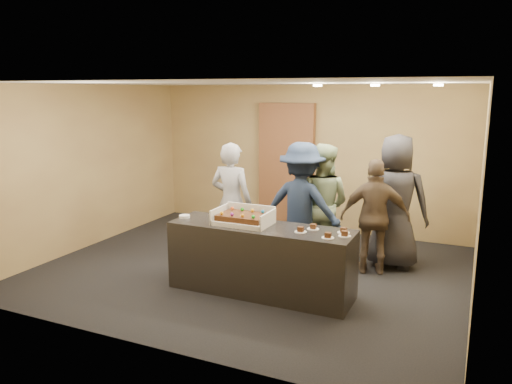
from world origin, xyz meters
TOP-DOWN VIEW (x-y plane):
  - room at (0.00, 0.00)m, footprint 6.04×6.00m
  - serving_counter at (0.48, -0.73)m, footprint 2.40×0.70m
  - storage_cabinet at (-0.38, 2.41)m, footprint 1.08×0.15m
  - cake_box at (0.23, -0.70)m, footprint 0.72×0.50m
  - sheet_cake at (0.22, -0.73)m, footprint 0.62×0.43m
  - plate_stack at (-0.64, -0.77)m, footprint 0.15×0.15m
  - slice_a at (1.03, -0.78)m, footprint 0.15×0.15m
  - slice_b at (1.13, -0.59)m, footprint 0.15×0.15m
  - slice_c at (1.41, -0.88)m, footprint 0.15×0.15m
  - slice_d at (1.52, -0.59)m, footprint 0.15×0.15m
  - slice_e at (1.57, -0.73)m, footprint 0.15×0.15m
  - person_server_grey at (-0.47, 0.29)m, footprint 0.67×0.45m
  - person_sage_man at (0.84, 0.68)m, footprint 0.92×0.73m
  - person_navy_man at (0.64, 0.38)m, footprint 1.23×0.73m
  - person_brown_extra at (1.66, 0.61)m, footprint 1.04×0.63m
  - person_dark_suit at (1.87, 1.00)m, footprint 0.99×0.66m
  - ceiling_spotlights at (1.60, 0.50)m, footprint 1.72×0.12m

SIDE VIEW (x-z plane):
  - serving_counter at x=0.48m, z-range 0.00..0.90m
  - person_brown_extra at x=1.66m, z-range 0.00..1.66m
  - person_server_grey at x=-0.47m, z-range 0.00..1.84m
  - person_sage_man at x=0.84m, z-range 0.00..1.84m
  - plate_stack at x=-0.64m, z-range 0.90..0.94m
  - slice_a at x=1.03m, z-range 0.89..0.96m
  - slice_b at x=1.13m, z-range 0.89..0.96m
  - slice_c at x=1.41m, z-range 0.89..0.96m
  - slice_d at x=1.52m, z-range 0.89..0.96m
  - slice_e at x=1.57m, z-range 0.89..0.96m
  - person_navy_man at x=0.64m, z-range 0.00..1.88m
  - cake_box at x=0.23m, z-range 0.84..1.05m
  - person_dark_suit at x=1.87m, z-range 0.00..1.99m
  - sheet_cake at x=0.22m, z-range 0.94..1.06m
  - storage_cabinet at x=-0.38m, z-range 0.00..2.37m
  - room at x=0.00m, z-range 0.00..2.70m
  - ceiling_spotlights at x=1.60m, z-range 2.66..2.69m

